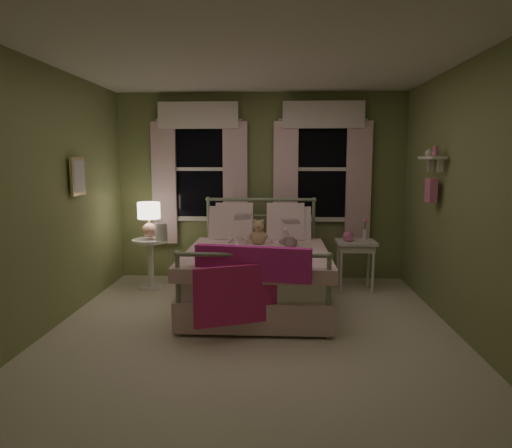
# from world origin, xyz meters

# --- Properties ---
(room_shell) EXTENTS (4.20, 4.20, 4.20)m
(room_shell) POSITION_xyz_m (0.00, 0.00, 1.30)
(room_shell) COLOR beige
(room_shell) RESTS_ON ground
(bed) EXTENTS (1.58, 2.04, 1.18)m
(bed) POSITION_xyz_m (0.01, 0.83, 0.38)
(bed) COLOR white
(bed) RESTS_ON ground
(pink_throw) EXTENTS (1.10, 0.44, 0.71)m
(pink_throw) POSITION_xyz_m (0.01, -0.19, 0.61)
(pink_throw) COLOR #E02BA1
(pink_throw) RESTS_ON bed
(child_left) EXTENTS (0.30, 0.22, 0.74)m
(child_left) POSITION_xyz_m (-0.27, 1.26, 0.94)
(child_left) COLOR #F7D1DD
(child_left) RESTS_ON bed
(child_right) EXTENTS (0.42, 0.37, 0.74)m
(child_right) POSITION_xyz_m (0.29, 1.26, 0.94)
(child_right) COLOR #F7D1DD
(child_right) RESTS_ON bed
(book_left) EXTENTS (0.22, 0.15, 0.26)m
(book_left) POSITION_xyz_m (-0.27, 1.01, 0.96)
(book_left) COLOR beige
(book_left) RESTS_ON child_left
(book_right) EXTENTS (0.21, 0.15, 0.26)m
(book_right) POSITION_xyz_m (0.29, 1.01, 0.92)
(book_right) COLOR beige
(book_right) RESTS_ON child_right
(teddy_bear) EXTENTS (0.23, 0.19, 0.32)m
(teddy_bear) POSITION_xyz_m (0.01, 1.10, 0.79)
(teddy_bear) COLOR tan
(teddy_bear) RESTS_ON bed
(nightstand_left) EXTENTS (0.46, 0.46, 0.65)m
(nightstand_left) POSITION_xyz_m (-1.42, 1.47, 0.42)
(nightstand_left) COLOR white
(nightstand_left) RESTS_ON ground
(table_lamp) EXTENTS (0.29, 0.29, 0.46)m
(table_lamp) POSITION_xyz_m (-1.42, 1.47, 0.95)
(table_lamp) COLOR tan
(table_lamp) RESTS_ON nightstand_left
(book_nightstand) EXTENTS (0.21, 0.25, 0.02)m
(book_nightstand) POSITION_xyz_m (-1.32, 1.39, 0.66)
(book_nightstand) COLOR beige
(book_nightstand) RESTS_ON nightstand_left
(nightstand_right) EXTENTS (0.50, 0.40, 0.64)m
(nightstand_right) POSITION_xyz_m (1.25, 1.49, 0.55)
(nightstand_right) COLOR white
(nightstand_right) RESTS_ON ground
(pink_toy) EXTENTS (0.14, 0.19, 0.14)m
(pink_toy) POSITION_xyz_m (1.15, 1.49, 0.71)
(pink_toy) COLOR pink
(pink_toy) RESTS_ON nightstand_right
(bud_vase) EXTENTS (0.06, 0.06, 0.28)m
(bud_vase) POSITION_xyz_m (1.37, 1.54, 0.79)
(bud_vase) COLOR white
(bud_vase) RESTS_ON nightstand_right
(window_left) EXTENTS (1.34, 0.13, 1.96)m
(window_left) POSITION_xyz_m (-0.85, 2.03, 1.62)
(window_left) COLOR black
(window_left) RESTS_ON room_shell
(window_right) EXTENTS (1.34, 0.13, 1.96)m
(window_right) POSITION_xyz_m (0.85, 2.03, 1.62)
(window_right) COLOR black
(window_right) RESTS_ON room_shell
(wall_shelf) EXTENTS (0.15, 0.50, 0.60)m
(wall_shelf) POSITION_xyz_m (1.90, 0.70, 1.52)
(wall_shelf) COLOR white
(wall_shelf) RESTS_ON room_shell
(framed_picture) EXTENTS (0.03, 0.32, 0.42)m
(framed_picture) POSITION_xyz_m (-1.95, 0.60, 1.50)
(framed_picture) COLOR beige
(framed_picture) RESTS_ON room_shell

